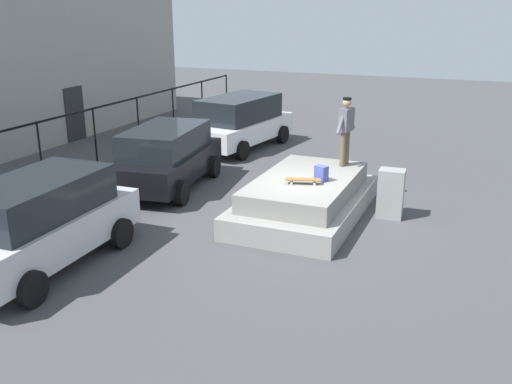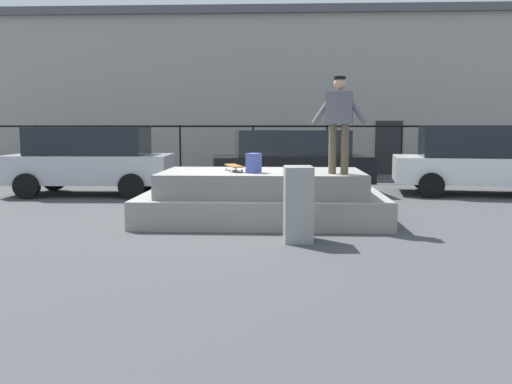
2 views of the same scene
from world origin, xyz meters
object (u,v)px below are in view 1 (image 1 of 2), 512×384
at_px(car_white_hatchback_far, 239,121).
at_px(car_black_hatchback_mid, 166,156).
at_px(skateboard, 303,180).
at_px(utility_box, 391,194).
at_px(backpack, 321,173).
at_px(skateboarder, 346,126).
at_px(car_silver_hatchback_near, 38,221).

bearing_deg(car_white_hatchback_far, car_black_hatchback_mid, -179.15).
bearing_deg(skateboard, car_black_hatchback_mid, 75.12).
bearing_deg(utility_box, backpack, 114.42).
xyz_separation_m(skateboarder, car_silver_hatchback_near, (-6.09, 4.38, -1.03)).
bearing_deg(skateboarder, utility_box, -119.25).
relative_size(backpack, car_black_hatchback_mid, 0.08).
height_order(backpack, car_white_hatchback_far, car_white_hatchback_far).
xyz_separation_m(car_black_hatchback_mid, utility_box, (0.02, -6.16, -0.31)).
bearing_deg(car_silver_hatchback_near, skateboard, -43.30).
distance_m(skateboard, backpack, 0.51).
relative_size(skateboarder, car_silver_hatchback_near, 0.40).
relative_size(backpack, car_silver_hatchback_near, 0.08).
distance_m(skateboard, utility_box, 2.21).
relative_size(skateboard, car_white_hatchback_far, 0.17).
height_order(skateboarder, utility_box, skateboarder).
height_order(skateboard, car_white_hatchback_far, car_white_hatchback_far).
distance_m(skateboarder, car_silver_hatchback_near, 7.58).
height_order(skateboarder, car_black_hatchback_mid, skateboarder).
relative_size(skateboarder, car_black_hatchback_mid, 0.40).
bearing_deg(car_black_hatchback_mid, skateboard, -104.88).
xyz_separation_m(backpack, car_silver_hatchback_near, (-4.55, 4.23, -0.20)).
height_order(skateboarder, skateboard, skateboarder).
bearing_deg(car_black_hatchback_mid, car_white_hatchback_far, 0.85).
distance_m(skateboard, car_white_hatchback_far, 7.64).
distance_m(car_silver_hatchback_near, car_black_hatchback_mid, 5.33).
height_order(car_black_hatchback_mid, utility_box, car_black_hatchback_mid).
distance_m(car_white_hatchback_far, utility_box, 8.03).
relative_size(skateboarder, utility_box, 1.46).
distance_m(skateboarder, car_white_hatchback_far, 6.59).
bearing_deg(car_silver_hatchback_near, car_white_hatchback_far, 2.79).
xyz_separation_m(skateboarder, backpack, (-1.54, 0.15, -0.83)).
bearing_deg(car_white_hatchback_far, skateboarder, -131.29).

